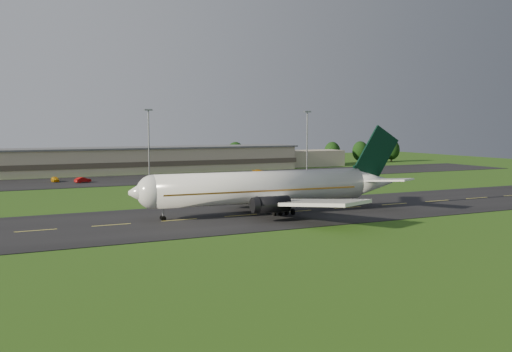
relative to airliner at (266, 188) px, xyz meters
name	(u,v)px	position (x,y,z in m)	size (l,w,h in m)	color
ground	(241,216)	(-4.86, 0.05, -4.66)	(360.00, 360.00, 0.00)	#204711
taxiway	(241,216)	(-4.86, 0.05, -4.61)	(220.00, 30.00, 0.10)	black
apron	(139,180)	(-4.86, 72.05, -4.61)	(260.00, 30.00, 0.10)	black
airliner	(266,188)	(0.00, 0.00, 0.00)	(51.30, 42.11, 15.57)	white
terminal	(141,160)	(1.54, 96.23, -0.67)	(145.00, 16.00, 8.40)	tan
light_mast_centre	(149,135)	(0.14, 80.05, 8.08)	(2.40, 1.20, 20.35)	gray
light_mast_east	(307,133)	(55.14, 80.05, 8.08)	(2.40, 1.20, 20.35)	gray
tree_line	(210,155)	(29.47, 105.87, 0.13)	(201.02, 8.16, 9.39)	black
service_vehicle_a	(55,179)	(-27.43, 74.88, -3.84)	(1.70, 4.23, 1.44)	#DFA10D
service_vehicle_b	(83,180)	(-20.88, 69.45, -3.83)	(1.54, 4.42, 1.46)	#960A0A
service_vehicle_c	(186,177)	(7.22, 66.08, -3.97)	(1.97, 4.27, 1.19)	white
service_vehicle_d	(259,171)	(34.78, 75.53, -3.93)	(1.77, 4.36, 1.27)	#C6790B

